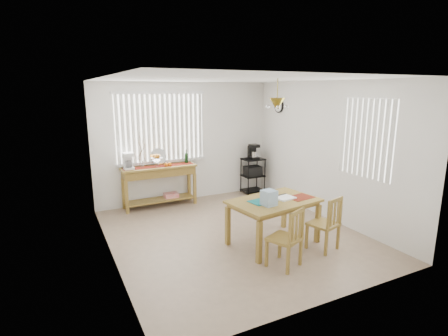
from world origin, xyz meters
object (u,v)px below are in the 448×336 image
chair_right (325,224)px  dining_table (274,205)px  cart_items (253,152)px  chair_left (287,238)px  wire_cart (253,172)px  sideboard (160,176)px

chair_right → dining_table: bearing=136.5°
cart_items → dining_table: size_ratio=0.23×
cart_items → chair_left: size_ratio=0.40×
chair_left → chair_right: 0.88m
chair_left → cart_items: bearing=66.3°
dining_table → chair_right: size_ratio=1.71×
wire_cart → chair_right: bearing=-100.9°
wire_cart → cart_items: size_ratio=2.43×
sideboard → cart_items: bearing=-0.1°
wire_cart → cart_items: 0.49m
sideboard → chair_left: size_ratio=1.79×
chair_right → sideboard: bearing=117.8°
wire_cart → chair_right: (-0.61, -3.16, -0.08)m
sideboard → chair_right: sideboard is taller
wire_cart → chair_left: 3.64m
sideboard → chair_left: sideboard is taller
chair_right → cart_items: bearing=79.1°
sideboard → chair_left: (0.81, -3.34, -0.23)m
sideboard → dining_table: (1.09, -2.62, -0.01)m
chair_right → chair_left: bearing=-168.6°
chair_left → chair_right: size_ratio=1.00×
cart_items → chair_right: 3.28m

